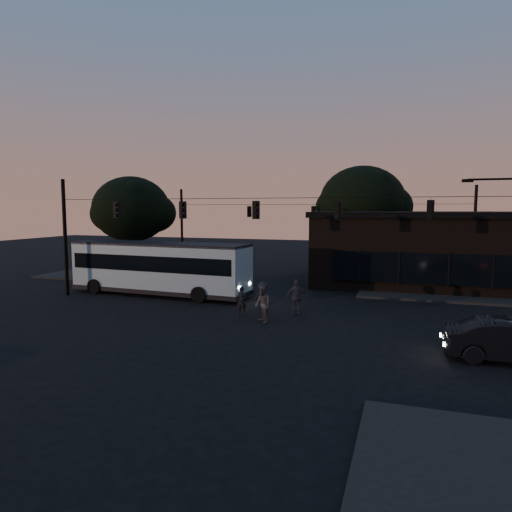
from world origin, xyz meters
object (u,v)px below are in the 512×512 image
(building, at_px, (422,248))
(pedestrian_d, at_px, (263,297))
(bus, at_px, (160,266))
(pedestrian_c, at_px, (296,297))
(pedestrian_a, at_px, (242,301))
(pedestrian_b, at_px, (263,304))

(building, relative_size, pedestrian_d, 9.06)
(bus, relative_size, pedestrian_d, 7.23)
(building, relative_size, pedestrian_c, 8.07)
(bus, bearing_deg, pedestrian_a, -25.40)
(bus, distance_m, pedestrian_d, 8.58)
(bus, bearing_deg, building, 34.33)
(building, height_order, pedestrian_c, building)
(bus, relative_size, pedestrian_a, 7.94)
(pedestrian_c, bearing_deg, bus, -36.20)
(building, xyz_separation_m, bus, (-16.34, -9.90, -0.79))
(pedestrian_a, xyz_separation_m, pedestrian_d, (0.87, 0.99, 0.08))
(building, relative_size, bus, 1.25)
(pedestrian_a, bearing_deg, pedestrian_c, 22.85)
(building, relative_size, pedestrian_a, 9.95)
(pedestrian_b, height_order, pedestrian_c, pedestrian_c)
(building, bearing_deg, pedestrian_b, -117.52)
(pedestrian_b, bearing_deg, pedestrian_a, -165.32)
(building, distance_m, pedestrian_b, 16.78)
(pedestrian_b, distance_m, pedestrian_c, 2.42)
(bus, distance_m, pedestrian_c, 10.27)
(pedestrian_a, height_order, pedestrian_c, pedestrian_c)
(bus, bearing_deg, pedestrian_c, -12.78)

